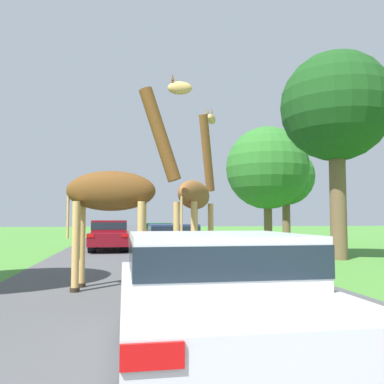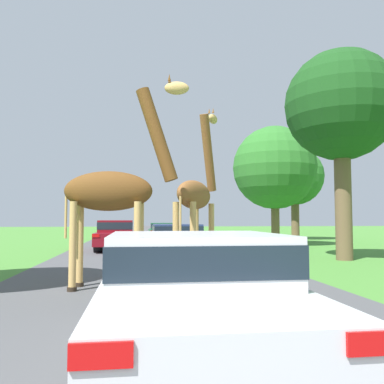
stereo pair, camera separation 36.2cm
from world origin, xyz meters
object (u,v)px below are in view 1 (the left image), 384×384
at_px(car_queue_right, 157,232).
at_px(car_far_ahead, 173,240).
at_px(tree_left_edge, 267,168).
at_px(tree_right_cluster, 336,108).
at_px(tree_mid_field, 286,177).
at_px(giraffe_companion, 119,188).
at_px(car_queue_left, 110,234).
at_px(giraffe_near_road, 197,194).
at_px(car_lead_maroon, 214,293).

xyz_separation_m(car_queue_right, car_far_ahead, (-0.27, -10.81, 0.02)).
xyz_separation_m(tree_left_edge, tree_right_cluster, (-0.24, -8.25, 1.30)).
distance_m(tree_left_edge, tree_mid_field, 7.05).
height_order(giraffe_companion, car_far_ahead, giraffe_companion).
relative_size(car_queue_right, tree_left_edge, 0.60).
distance_m(car_queue_left, car_far_ahead, 5.28).
bearing_deg(tree_mid_field, giraffe_near_road, -119.75).
bearing_deg(car_lead_maroon, giraffe_companion, 103.04).
height_order(car_queue_left, tree_mid_field, tree_mid_field).
xyz_separation_m(car_queue_left, tree_mid_field, (12.57, 8.26, 3.85)).
relative_size(giraffe_companion, tree_mid_field, 0.71).
relative_size(car_far_ahead, tree_right_cluster, 0.55).
relative_size(car_queue_right, tree_right_cluster, 0.52).
height_order(giraffe_near_road, car_queue_left, giraffe_near_road).
relative_size(car_far_ahead, tree_left_edge, 0.64).
distance_m(giraffe_near_road, tree_right_cluster, 7.58).
height_order(car_queue_left, car_far_ahead, car_queue_left).
bearing_deg(tree_left_edge, giraffe_near_road, -119.01).
bearing_deg(giraffe_near_road, tree_right_cluster, 55.55).
xyz_separation_m(car_lead_maroon, car_far_ahead, (0.91, 11.27, -0.01)).
distance_m(car_far_ahead, tree_left_edge, 10.08).
xyz_separation_m(giraffe_near_road, car_far_ahead, (-0.14, 4.39, -1.51)).
height_order(tree_left_edge, tree_right_cluster, tree_right_cluster).
height_order(car_queue_right, car_queue_left, car_queue_left).
xyz_separation_m(giraffe_near_road, tree_left_edge, (6.23, 11.24, 2.25)).
bearing_deg(tree_mid_field, giraffe_companion, -121.77).
bearing_deg(giraffe_near_road, tree_left_edge, 90.04).
xyz_separation_m(giraffe_companion, car_lead_maroon, (1.10, -4.74, -1.48)).
relative_size(giraffe_companion, tree_right_cluster, 0.60).
xyz_separation_m(giraffe_companion, car_queue_left, (-0.55, 11.15, -1.43)).
bearing_deg(tree_right_cluster, tree_left_edge, 88.34).
xyz_separation_m(giraffe_near_road, giraffe_companion, (-2.15, -2.14, -0.01)).
bearing_deg(car_queue_left, car_queue_right, 65.49).
distance_m(giraffe_near_road, tree_mid_field, 20.04).
bearing_deg(tree_left_edge, car_queue_left, -166.00).
bearing_deg(car_queue_right, tree_mid_field, 11.98).
xyz_separation_m(giraffe_near_road, car_queue_right, (0.13, 15.21, -1.53)).
bearing_deg(car_queue_right, giraffe_near_road, -90.49).
bearing_deg(car_lead_maroon, car_queue_left, 95.91).
xyz_separation_m(tree_left_edge, tree_mid_field, (3.64, 6.03, 0.16)).
xyz_separation_m(car_queue_right, tree_left_edge, (6.10, -3.97, 3.78)).
relative_size(giraffe_near_road, car_far_ahead, 1.15).
height_order(car_lead_maroon, tree_left_edge, tree_left_edge).
height_order(giraffe_near_road, car_queue_right, giraffe_near_road).
bearing_deg(giraffe_companion, car_far_ahead, 169.41).
height_order(car_lead_maroon, car_queue_right, car_lead_maroon).
bearing_deg(car_far_ahead, car_queue_right, 88.55).
bearing_deg(car_queue_left, car_lead_maroon, -84.09).
distance_m(car_queue_right, car_queue_left, 6.81).
distance_m(car_queue_left, tree_left_edge, 9.91).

